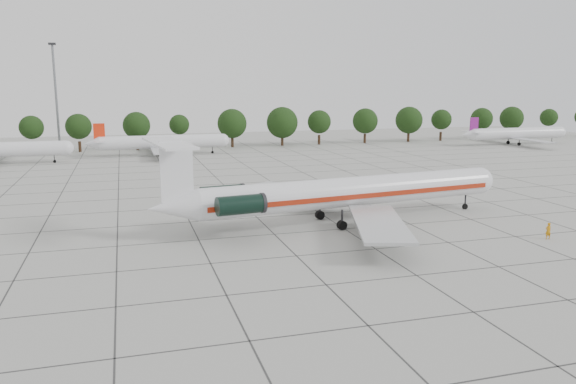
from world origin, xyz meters
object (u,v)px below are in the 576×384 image
object	(u,v)px
main_airliner	(336,193)
bg_airliner_e	(517,134)
ground_crew	(548,231)
bg_airliner_c	(162,142)
floodlight_mast	(56,90)

from	to	relation	value
main_airliner	bg_airliner_e	distance (m)	102.66
ground_crew	bg_airliner_c	world-z (taller)	bg_airliner_c
ground_crew	main_airliner	bearing A→B (deg)	-29.91
main_airliner	floodlight_mast	xyz separation A→B (m)	(-37.90, 89.50, 10.67)
bg_airliner_e	floodlight_mast	distance (m)	117.91
main_airliner	bg_airliner_c	world-z (taller)	main_airliner
main_airliner	bg_airliner_e	world-z (taller)	main_airliner
bg_airliner_e	ground_crew	bearing A→B (deg)	-126.39
ground_crew	bg_airliner_e	world-z (taller)	bg_airliner_e
main_airliner	bg_airliner_e	xyz separation A→B (m)	(77.37, 67.48, -0.70)
main_airliner	bg_airliner_c	size ratio (longest dim) A/B	1.54
floodlight_mast	bg_airliner_c	bearing A→B (deg)	-38.76
bg_airliner_c	floodlight_mast	bearing A→B (deg)	141.24
bg_airliner_c	main_airliner	bearing A→B (deg)	-78.38
bg_airliner_c	bg_airliner_e	xyz separation A→B (m)	(91.91, -3.27, 0.00)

